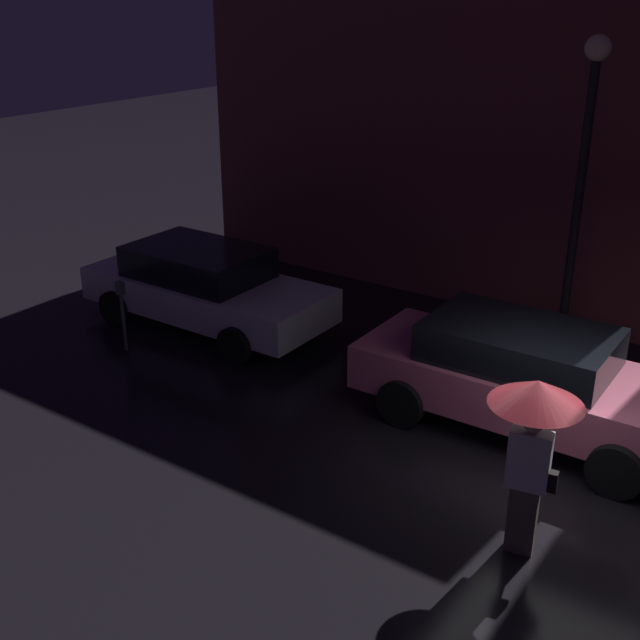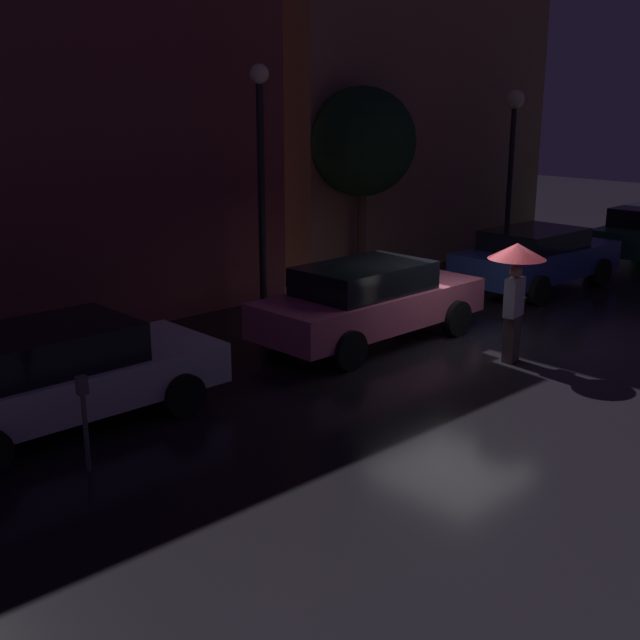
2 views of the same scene
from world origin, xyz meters
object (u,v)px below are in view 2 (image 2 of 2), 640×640
parked_car_blue (536,257)px  street_lamp_far (513,134)px  parked_car_white (55,374)px  street_lamp_near (261,159)px  pedestrian_with_umbrella (516,271)px  parked_car_pink (369,301)px  parking_meter (84,413)px

parked_car_blue → street_lamp_far: 4.31m
parked_car_white → street_lamp_near: bearing=22.7°
pedestrian_with_umbrella → parked_car_white: bearing=-31.5°
parked_car_pink → street_lamp_near: bearing=97.7°
parked_car_white → parked_car_blue: parked_car_blue is taller
parked_car_blue → street_lamp_near: 7.10m
parked_car_white → parking_meter: size_ratio=3.71×
parked_car_pink → parking_meter: parked_car_pink is taller
parking_meter → street_lamp_far: bearing=15.3°
parked_car_blue → street_lamp_far: size_ratio=0.97×
parked_car_pink → parking_meter: size_ratio=3.85×
pedestrian_with_umbrella → parking_meter: 7.35m
pedestrian_with_umbrella → street_lamp_near: street_lamp_near is taller
parking_meter → street_lamp_near: (5.91, 3.88, 2.43)m
parked_car_pink → street_lamp_near: size_ratio=0.94×
parked_car_white → street_lamp_near: size_ratio=0.90×
parked_car_white → parked_car_blue: size_ratio=1.01×
parked_car_white → pedestrian_with_umbrella: (6.84, -2.63, 0.82)m
parking_meter → parked_car_white: bearing=76.3°
street_lamp_near → street_lamp_far: bearing=0.8°
parked_car_white → parked_car_blue: 11.80m
parked_car_pink → parked_car_blue: bearing=1.8°
parking_meter → street_lamp_far: (14.58, 4.00, 2.64)m
parked_car_white → parked_car_pink: parked_car_pink is taller
parked_car_pink → pedestrian_with_umbrella: 2.70m
parked_car_white → parking_meter: bearing=-103.9°
street_lamp_near → street_lamp_far: (8.67, 0.12, 0.21)m
pedestrian_with_umbrella → street_lamp_far: bearing=-155.8°
street_lamp_far → parked_car_pink: bearing=-162.1°
parking_meter → pedestrian_with_umbrella: bearing=-8.6°
parked_car_pink → street_lamp_near: street_lamp_near is taller
parked_car_blue → pedestrian_with_umbrella: (-4.95, -2.66, 0.80)m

